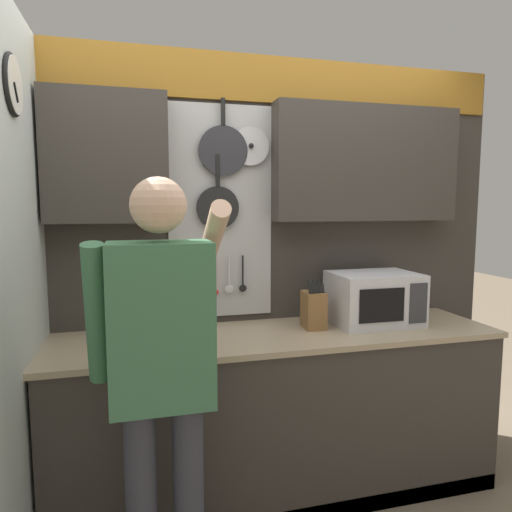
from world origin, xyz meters
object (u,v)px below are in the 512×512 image
Objects in this scene: knife_block at (314,309)px; person at (162,358)px; utensil_crock at (160,323)px; microwave at (374,298)px.

person reaches higher than knife_block.
person is (-0.02, -0.60, 0.02)m from utensil_crock.
utensil_crock reaches higher than microwave.
knife_block is (-0.37, 0.00, -0.04)m from microwave.
person is (-0.86, -0.60, -0.00)m from knife_block.
utensil_crock is (-0.83, 0.00, -0.02)m from knife_block.
knife_block is at bearing 179.93° from microwave.
knife_block is at bearing -0.08° from utensil_crock.
utensil_crock is at bearing 179.92° from knife_block.
person is at bearing -153.88° from microwave.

